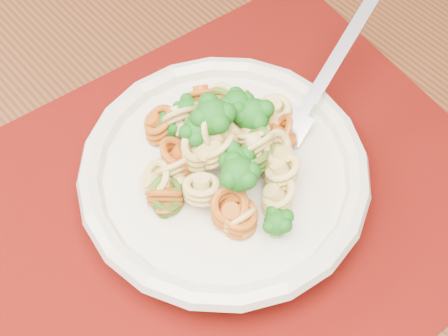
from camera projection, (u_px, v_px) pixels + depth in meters
name	position (u px, v px, depth m)	size (l,w,h in m)	color
dining_table	(133.00, 199.00, 0.63)	(1.59, 1.27, 0.73)	#5A2E19
placemat	(214.00, 211.00, 0.51)	(0.46, 0.36, 0.00)	#500E03
pasta_bowl	(224.00, 176.00, 0.50)	(0.23, 0.23, 0.04)	beige
pasta_broccoli_heap	(224.00, 164.00, 0.48)	(0.20, 0.20, 0.06)	tan
fork	(295.00, 127.00, 0.50)	(0.19, 0.02, 0.01)	silver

